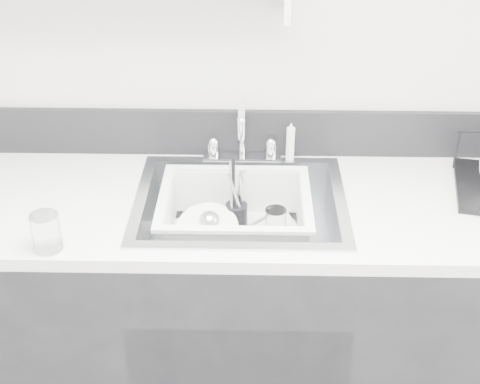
{
  "coord_description": "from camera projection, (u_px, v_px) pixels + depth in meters",
  "views": [
    {
      "loc": [
        0.04,
        -0.52,
        2.0
      ],
      "look_at": [
        0.0,
        1.14,
        0.98
      ],
      "focal_mm": 50.0,
      "sensor_mm": 36.0,
      "label": 1
    }
  ],
  "objects": [
    {
      "name": "plate_stack",
      "position": [
        210.0,
        236.0,
        2.09
      ],
      "size": [
        0.24,
        0.23,
        0.09
      ],
      "rotation": [
        0.0,
        0.0,
        -0.32
      ],
      "color": "white",
      "rests_on": "wash_tub"
    },
    {
      "name": "wash_tub",
      "position": [
        235.0,
        219.0,
        2.08
      ],
      "size": [
        0.57,
        0.52,
        0.18
      ],
      "primitive_type": null,
      "rotation": [
        0.0,
        0.0,
        0.35
      ],
      "color": "silver",
      "rests_on": "sink"
    },
    {
      "name": "counter_run",
      "position": [
        240.0,
        315.0,
        2.27
      ],
      "size": [
        3.2,
        0.62,
        0.92
      ],
      "color": "black",
      "rests_on": "ground"
    },
    {
      "name": "sink",
      "position": [
        240.0,
        225.0,
        2.07
      ],
      "size": [
        0.64,
        0.52,
        0.2
      ],
      "primitive_type": null,
      "color": "silver",
      "rests_on": "counter_run"
    },
    {
      "name": "room_shell",
      "position": [
        228.0,
        46.0,
        0.94
      ],
      "size": [
        3.5,
        3.0,
        2.6
      ],
      "color": "silver",
      "rests_on": "ground"
    },
    {
      "name": "tumbler_counter",
      "position": [
        46.0,
        232.0,
        1.79
      ],
      "size": [
        0.1,
        0.1,
        0.11
      ],
      "primitive_type": "cylinder",
      "rotation": [
        0.0,
        0.0,
        0.28
      ],
      "color": "white",
      "rests_on": "counter_run"
    },
    {
      "name": "side_sprayer",
      "position": [
        290.0,
        142.0,
        2.2
      ],
      "size": [
        0.03,
        0.03,
        0.14
      ],
      "primitive_type": "cylinder",
      "color": "silver",
      "rests_on": "counter_run"
    },
    {
      "name": "tumbler_in_tub",
      "position": [
        275.0,
        223.0,
        2.11
      ],
      "size": [
        0.08,
        0.08,
        0.1
      ],
      "primitive_type": "cylinder",
      "rotation": [
        0.0,
        0.0,
        0.16
      ],
      "color": "white",
      "rests_on": "wash_tub"
    },
    {
      "name": "utensil_cup",
      "position": [
        236.0,
        214.0,
        2.14
      ],
      "size": [
        0.07,
        0.07,
        0.24
      ],
      "rotation": [
        0.0,
        0.0,
        -0.09
      ],
      "color": "black",
      "rests_on": "wash_tub"
    },
    {
      "name": "bowl_small",
      "position": [
        259.0,
        253.0,
        2.02
      ],
      "size": [
        0.13,
        0.13,
        0.04
      ],
      "primitive_type": "imported",
      "rotation": [
        0.0,
        0.0,
        0.09
      ],
      "color": "white",
      "rests_on": "wash_tub"
    },
    {
      "name": "faucet",
      "position": [
        242.0,
        145.0,
        2.2
      ],
      "size": [
        0.26,
        0.18,
        0.23
      ],
      "color": "silver",
      "rests_on": "counter_run"
    },
    {
      "name": "backsplash",
      "position": [
        242.0,
        133.0,
        2.24
      ],
      "size": [
        3.2,
        0.02,
        0.16
      ],
      "primitive_type": "cube",
      "color": "black",
      "rests_on": "counter_run"
    },
    {
      "name": "ladle",
      "position": [
        228.0,
        234.0,
        2.07
      ],
      "size": [
        0.29,
        0.24,
        0.08
      ],
      "primitive_type": null,
      "rotation": [
        0.0,
        0.0,
        -0.57
      ],
      "color": "silver",
      "rests_on": "wash_tub"
    }
  ]
}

